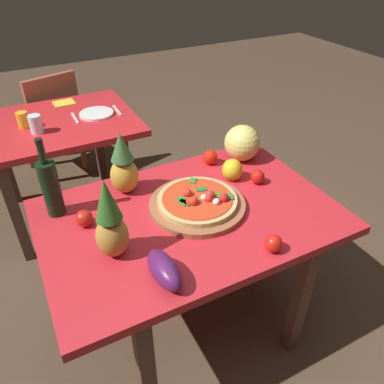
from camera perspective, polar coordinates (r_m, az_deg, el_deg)
name	(u,v)px	position (r m, az deg, el deg)	size (l,w,h in m)	color
ground_plane	(190,317)	(2.14, -0.32, -18.49)	(10.00, 10.00, 0.00)	#4C3828
display_table	(189,228)	(1.67, -0.39, -5.55)	(1.25, 0.84, 0.72)	#52352C
background_table	(55,137)	(2.61, -20.09, 7.84)	(1.04, 0.78, 0.72)	#52352C
dining_chair	(52,119)	(3.23, -20.49, 10.35)	(0.50, 0.50, 0.85)	#945737
pizza_board	(197,205)	(1.64, 0.80, -1.96)	(0.42, 0.42, 0.03)	#945737
pizza	(198,200)	(1.62, 0.99, -1.20)	(0.35, 0.35, 0.06)	tan
wine_bottle	(51,187)	(1.65, -20.64, 0.72)	(0.08, 0.08, 0.35)	black
pineapple_left	(110,223)	(1.37, -12.30, -4.61)	(0.12, 0.12, 0.33)	#AD8432
pineapple_right	(123,166)	(1.71, -10.37, 3.86)	(0.13, 0.13, 0.30)	gold
melon	(242,143)	(1.97, 7.62, 7.39)	(0.19, 0.19, 0.19)	#D9CF68
bell_pepper	(232,170)	(1.82, 6.13, 3.36)	(0.10, 0.10, 0.11)	yellow
eggplant	(164,270)	(1.32, -4.21, -11.68)	(0.20, 0.09, 0.09)	#4C1950
tomato_at_corner	(273,243)	(1.45, 12.24, -7.63)	(0.07, 0.07, 0.07)	red
tomato_near_board	(84,218)	(1.59, -16.03, -3.85)	(0.07, 0.07, 0.07)	red
tomato_beside_pepper	(258,177)	(1.82, 9.92, 2.28)	(0.07, 0.07, 0.07)	red
tomato_by_bottle	(210,157)	(1.94, 2.79, 5.30)	(0.08, 0.08, 0.08)	red
drinking_glass_juice	(23,120)	(2.54, -24.26, 9.93)	(0.07, 0.07, 0.10)	gold
drinking_glass_water	(36,124)	(2.44, -22.61, 9.49)	(0.08, 0.08, 0.11)	silver
dinner_plate	(96,114)	(2.59, -14.28, 11.44)	(0.22, 0.22, 0.02)	white
fork_utensil	(75,118)	(2.56, -17.31, 10.63)	(0.02, 0.18, 0.01)	silver
knife_utensil	(117,110)	(2.62, -11.28, 12.05)	(0.02, 0.18, 0.01)	silver
napkin_folded	(64,103)	(2.84, -18.83, 12.68)	(0.14, 0.12, 0.01)	yellow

